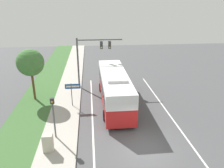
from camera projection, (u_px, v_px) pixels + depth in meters
name	position (u px, v px, depth m)	size (l,w,h in m)	color
ground_plane	(144.00, 148.00, 15.79)	(80.00, 80.00, 0.00)	#4C4C4F
sidewalk	(56.00, 153.00, 15.16)	(2.80, 80.00, 0.12)	#ADA89E
grass_verge	(8.00, 156.00, 14.86)	(3.60, 80.00, 0.10)	#3D6633
lane_divider_near	(94.00, 151.00, 15.44)	(0.14, 30.00, 0.01)	silver
lane_divider_far	(191.00, 145.00, 16.14)	(0.14, 30.00, 0.01)	silver
bus	(114.00, 86.00, 22.14)	(2.74, 10.96, 3.45)	red
signal_gantry	(91.00, 53.00, 25.73)	(5.39, 0.41, 6.05)	#4C4C51
pedestrian_signal	(53.00, 112.00, 16.15)	(0.28, 0.34, 3.39)	#4C4C51
street_sign	(72.00, 90.00, 21.43)	(1.51, 0.08, 2.48)	#4C4C51
utility_cabinet	(48.00, 143.00, 15.09)	(0.70, 0.50, 1.29)	#B7B29E
roadside_tree	(30.00, 63.00, 22.18)	(2.78, 2.78, 5.42)	brown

